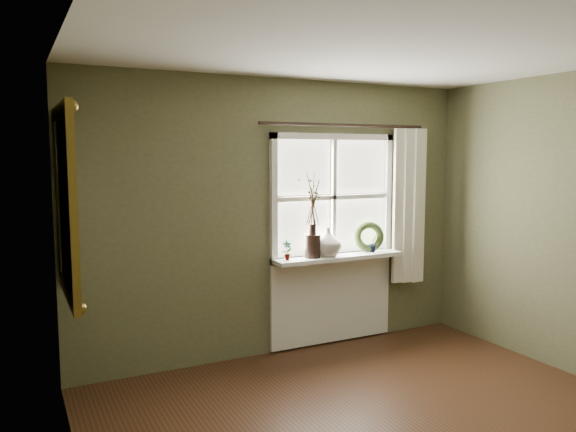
# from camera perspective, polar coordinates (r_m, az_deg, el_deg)

# --- Properties ---
(ceiling) EXTENTS (4.50, 4.50, 0.00)m
(ceiling) POSITION_cam_1_polar(r_m,az_deg,el_deg) (3.47, 16.73, 17.68)
(ceiling) COLOR silver
(ceiling) RESTS_ON ground
(wall_back) EXTENTS (4.00, 0.10, 2.60)m
(wall_back) POSITION_cam_1_polar(r_m,az_deg,el_deg) (5.35, -0.86, -0.15)
(wall_back) COLOR brown
(wall_back) RESTS_ON ground
(wall_left) EXTENTS (0.10, 4.50, 2.60)m
(wall_left) POSITION_cam_1_polar(r_m,az_deg,el_deg) (2.57, -20.22, -7.59)
(wall_left) COLOR brown
(wall_left) RESTS_ON ground
(window_frame) EXTENTS (1.36, 0.06, 1.24)m
(window_frame) POSITION_cam_1_polar(r_m,az_deg,el_deg) (5.53, 4.60, 1.92)
(window_frame) COLOR white
(window_frame) RESTS_ON wall_back
(window_sill) EXTENTS (1.36, 0.26, 0.04)m
(window_sill) POSITION_cam_1_polar(r_m,az_deg,el_deg) (5.52, 5.13, -4.18)
(window_sill) COLOR white
(window_sill) RESTS_ON wall_back
(window_apron) EXTENTS (1.36, 0.04, 0.88)m
(window_apron) POSITION_cam_1_polar(r_m,az_deg,el_deg) (5.70, 4.50, -8.35)
(window_apron) COLOR white
(window_apron) RESTS_ON ground
(dark_jug) EXTENTS (0.17, 0.17, 0.22)m
(dark_jug) POSITION_cam_1_polar(r_m,az_deg,el_deg) (5.35, 2.51, -3.05)
(dark_jug) COLOR black
(dark_jug) RESTS_ON window_sill
(cream_vase) EXTENTS (0.31, 0.31, 0.28)m
(cream_vase) POSITION_cam_1_polar(r_m,az_deg,el_deg) (5.43, 4.08, -2.64)
(cream_vase) COLOR beige
(cream_vase) RESTS_ON window_sill
(wreath) EXTENTS (0.34, 0.24, 0.32)m
(wreath) POSITION_cam_1_polar(r_m,az_deg,el_deg) (5.74, 8.21, -2.42)
(wreath) COLOR #30431E
(wreath) RESTS_ON window_sill
(potted_plant_left) EXTENTS (0.10, 0.07, 0.18)m
(potted_plant_left) POSITION_cam_1_polar(r_m,az_deg,el_deg) (5.23, -0.09, -3.49)
(potted_plant_left) COLOR #30431E
(potted_plant_left) RESTS_ON window_sill
(potted_plant_right) EXTENTS (0.12, 0.11, 0.17)m
(potted_plant_right) POSITION_cam_1_polar(r_m,az_deg,el_deg) (5.72, 8.62, -2.76)
(potted_plant_right) COLOR #30431E
(potted_plant_right) RESTS_ON window_sill
(curtain) EXTENTS (0.36, 0.12, 1.59)m
(curtain) POSITION_cam_1_polar(r_m,az_deg,el_deg) (5.94, 12.03, 0.99)
(curtain) COLOR white
(curtain) RESTS_ON wall_back
(curtain_rod) EXTENTS (1.84, 0.03, 0.03)m
(curtain_rod) POSITION_cam_1_polar(r_m,az_deg,el_deg) (5.53, 5.88, 9.16)
(curtain_rod) COLOR black
(curtain_rod) RESTS_ON wall_back
(gilt_mirror) EXTENTS (0.10, 1.12, 1.34)m
(gilt_mirror) POSITION_cam_1_polar(r_m,az_deg,el_deg) (4.17, -21.77, 1.30)
(gilt_mirror) COLOR white
(gilt_mirror) RESTS_ON wall_left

